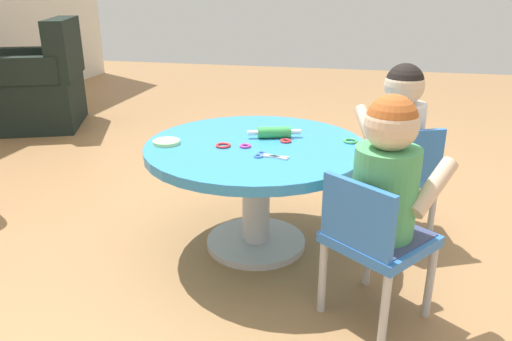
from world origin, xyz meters
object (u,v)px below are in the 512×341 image
craft_table (256,168)px  rolling_pin (274,132)px  armchair_dark (39,88)px  child_chair_left (374,240)px  child_chair_right (399,174)px  craft_scissors (267,156)px  seated_child_left (387,174)px  seated_child_right (400,122)px

craft_table → rolling_pin: size_ratio=4.10×
rolling_pin → armchair_dark: bearing=56.6°
child_chair_left → rolling_pin: 0.70m
child_chair_right → craft_scissors: (-0.38, 0.53, 0.17)m
seated_child_left → rolling_pin: bearing=43.6°
seated_child_right → craft_scissors: 0.66m
child_chair_left → seated_child_left: 0.23m
child_chair_left → seated_child_left: size_ratio=1.05×
child_chair_left → armchair_dark: 3.30m
craft_table → craft_scissors: craft_scissors is taller
child_chair_left → seated_child_right: 0.72m
seated_child_left → rolling_pin: 0.67m
craft_scissors → rolling_pin: bearing=4.0°
craft_table → seated_child_left: seated_child_left is taller
child_chair_left → armchair_dark: bearing=53.3°
seated_child_left → child_chair_left: bearing=143.0°
craft_table → craft_scissors: (-0.15, -0.08, 0.11)m
craft_table → seated_child_right: seated_child_right is taller
armchair_dark → rolling_pin: size_ratio=4.11×
armchair_dark → seated_child_right: bearing=-115.3°
child_chair_left → armchair_dark: armchair_dark is taller
child_chair_right → seated_child_right: 0.23m
craft_scissors → child_chair_right: bearing=-54.4°
craft_table → armchair_dark: armchair_dark is taller
seated_child_right → seated_child_left: bearing=174.0°
craft_table → child_chair_right: size_ratio=1.73×
craft_table → seated_child_left: size_ratio=1.82×
seated_child_right → craft_scissors: size_ratio=3.66×
seated_child_left → seated_child_right: (0.65, -0.07, 0.00)m
craft_table → rolling_pin: 0.18m
rolling_pin → craft_scissors: size_ratio=1.62×
seated_child_right → armchair_dark: (1.29, 2.74, -0.22)m
rolling_pin → craft_scissors: rolling_pin is taller
child_chair_right → seated_child_left: bearing=172.2°
seated_child_left → seated_child_right: same height
child_chair_left → seated_child_right: bearing=-7.7°
child_chair_left → rolling_pin: bearing=40.2°
child_chair_right → seated_child_right: (0.04, 0.02, 0.23)m
child_chair_right → craft_scissors: child_chair_right is taller
child_chair_left → craft_scissors: child_chair_left is taller
child_chair_left → seated_child_right: seated_child_right is taller
child_chair_right → armchair_dark: (1.33, 2.75, 0.00)m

